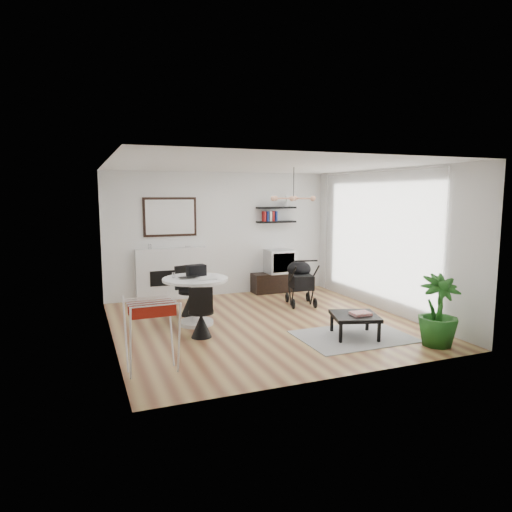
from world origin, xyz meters
name	(u,v)px	position (x,y,z in m)	size (l,w,h in m)	color
floor	(264,324)	(0.00, 0.00, 0.00)	(5.00, 5.00, 0.00)	brown
ceiling	(264,165)	(0.00, 0.00, 2.70)	(5.00, 5.00, 0.00)	white
wall_back	(220,234)	(0.00, 2.50, 1.35)	(5.00, 5.00, 0.00)	white
wall_left	(109,253)	(-2.50, 0.00, 1.35)	(5.00, 5.00, 0.00)	white
wall_right	(386,241)	(2.50, 0.00, 1.35)	(5.00, 5.00, 0.00)	white
sheer_curtain	(375,240)	(2.40, 0.20, 1.35)	(0.04, 3.60, 2.60)	white
fireplace	(172,267)	(-1.10, 2.42, 0.69)	(1.50, 0.17, 2.16)	white
shelf_lower	(276,222)	(1.29, 2.37, 1.60)	(0.90, 0.25, 0.04)	black
shelf_upper	(276,208)	(1.29, 2.37, 1.92)	(0.90, 0.25, 0.04)	black
pendant_lamp	(294,198)	(0.70, 0.30, 2.15)	(0.90, 0.90, 0.10)	tan
tv_console	(277,282)	(1.29, 2.28, 0.22)	(1.17, 0.41, 0.44)	black
crt_tv	(279,261)	(1.33, 2.28, 0.71)	(0.61, 0.53, 0.53)	#BABBBD
dining_table	(196,294)	(-1.10, 0.39, 0.54)	(1.11, 1.11, 0.81)	white
laptop	(190,278)	(-1.20, 0.34, 0.83)	(0.36, 0.23, 0.03)	black
black_bag	(196,270)	(-1.03, 0.60, 0.91)	(0.32, 0.19, 0.19)	black
newspaper	(207,279)	(-0.94, 0.23, 0.82)	(0.31, 0.26, 0.01)	silver
drinking_glass	(174,275)	(-1.44, 0.55, 0.86)	(0.05, 0.05, 0.09)	white
chair_far	(190,300)	(-1.06, 1.01, 0.29)	(0.47, 0.48, 0.91)	black
chair_near	(201,321)	(-1.20, -0.36, 0.26)	(0.42, 0.44, 0.83)	black
drying_rack	(152,334)	(-2.13, -1.49, 0.49)	(0.64, 0.60, 0.93)	white
stroller	(300,284)	(1.23, 1.03, 0.42)	(0.66, 0.87, 0.99)	black
rug	(354,336)	(1.04, -1.20, 0.01)	(1.73, 1.25, 0.01)	#9E9E9E
coffee_table	(355,317)	(1.05, -1.21, 0.32)	(0.86, 0.86, 0.35)	black
magazines	(360,314)	(1.11, -1.27, 0.38)	(0.29, 0.23, 0.04)	#D83A36
potted_plant	(438,311)	(1.95, -2.00, 0.53)	(0.59, 0.59, 1.05)	#1D5618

